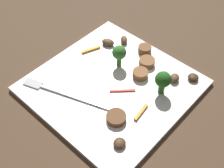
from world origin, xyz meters
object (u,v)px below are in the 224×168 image
object	(u,v)px
pepper_strip_0	(123,90)
mushroom_0	(193,77)
pepper_strip_1	(141,112)
sausage_slice_0	(116,118)
sausage_slice_2	(145,49)
mushroom_1	(175,78)
broccoli_floret_1	(119,53)
mushroom_2	(124,40)
mushroom_3	(108,42)
plate	(112,86)
sausage_slice_1	(140,74)
sausage_slice_3	(147,62)
mushroom_4	(120,143)
pepper_strip_2	(91,50)
fork	(59,92)
broccoli_floret_0	(163,80)

from	to	relation	value
pepper_strip_0	mushroom_0	bearing A→B (deg)	-125.34
pepper_strip_1	sausage_slice_0	bearing A→B (deg)	59.74
sausage_slice_2	mushroom_1	world-z (taller)	sausage_slice_2
broccoli_floret_1	sausage_slice_2	distance (m)	0.07
sausage_slice_0	mushroom_2	size ratio (longest dim) A/B	1.50
sausage_slice_0	sausage_slice_2	xyz separation A→B (m)	(0.07, -0.17, 0.00)
broccoli_floret_1	mushroom_3	size ratio (longest dim) A/B	1.77
plate	mushroom_3	size ratio (longest dim) A/B	10.44
sausage_slice_0	sausage_slice_1	size ratio (longest dim) A/B	1.16
plate	sausage_slice_3	bearing A→B (deg)	-100.49
mushroom_4	pepper_strip_1	bearing A→B (deg)	-79.04
mushroom_1	pepper_strip_2	distance (m)	0.19
fork	pepper_strip_2	distance (m)	0.13
broccoli_floret_0	sausage_slice_1	bearing A→B (deg)	-4.91
pepper_strip_1	sausage_slice_1	bearing A→B (deg)	-50.30
sausage_slice_0	mushroom_0	xyz separation A→B (m)	(-0.05, -0.17, -0.00)
fork	mushroom_1	bearing A→B (deg)	-149.19
fork	broccoli_floret_1	bearing A→B (deg)	-123.78
sausage_slice_3	sausage_slice_2	bearing A→B (deg)	-44.84
broccoli_floret_0	pepper_strip_0	bearing A→B (deg)	41.19
broccoli_floret_1	sausage_slice_3	distance (m)	0.06
sausage_slice_1	fork	bearing A→B (deg)	58.05
pepper_strip_0	sausage_slice_3	bearing A→B (deg)	-83.24
pepper_strip_2	sausage_slice_1	bearing A→B (deg)	-174.35
broccoli_floret_1	pepper_strip_2	xyz separation A→B (m)	(0.07, 0.01, -0.03)
sausage_slice_0	mushroom_3	world-z (taller)	mushroom_3
pepper_strip_0	pepper_strip_1	world-z (taller)	pepper_strip_1
mushroom_0	pepper_strip_1	world-z (taller)	mushroom_0
broccoli_floret_0	pepper_strip_1	distance (m)	0.07
sausage_slice_1	mushroom_1	distance (m)	0.07
fork	mushroom_2	distance (m)	0.19
broccoli_floret_0	mushroom_3	world-z (taller)	broccoli_floret_0
fork	sausage_slice_1	xyz separation A→B (m)	(-0.09, -0.14, 0.00)
sausage_slice_2	broccoli_floret_1	bearing A→B (deg)	77.34
mushroom_0	sausage_slice_0	bearing A→B (deg)	74.55
sausage_slice_3	mushroom_3	size ratio (longest dim) A/B	1.19
mushroom_4	pepper_strip_0	size ratio (longest dim) A/B	0.43
sausage_slice_1	sausage_slice_2	size ratio (longest dim) A/B	1.10
fork	sausage_slice_2	distance (m)	0.21
pepper_strip_2	mushroom_4	bearing A→B (deg)	146.61
mushroom_0	mushroom_3	distance (m)	0.20
broccoli_floret_1	pepper_strip_1	size ratio (longest dim) A/B	1.19
mushroom_4	pepper_strip_2	distance (m)	0.24
pepper_strip_2	sausage_slice_2	bearing A→B (deg)	-139.92
mushroom_2	sausage_slice_2	bearing A→B (deg)	-173.94
mushroom_0	mushroom_3	bearing A→B (deg)	10.94
broccoli_floret_0	mushroom_0	xyz separation A→B (m)	(-0.03, -0.07, -0.03)
mushroom_0	mushroom_1	world-z (taller)	mushroom_1
sausage_slice_2	mushroom_4	bearing A→B (deg)	118.14
sausage_slice_0	fork	bearing A→B (deg)	13.02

